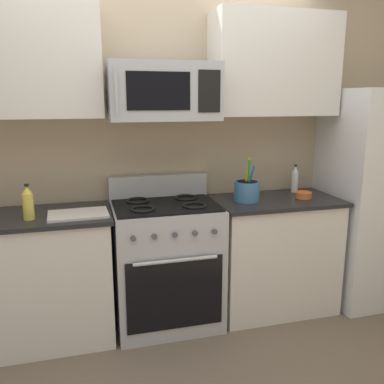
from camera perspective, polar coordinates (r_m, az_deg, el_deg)
name	(u,v)px	position (r m, az deg, el deg)	size (l,w,h in m)	color
ground_plane	(187,371)	(2.80, -0.63, -23.62)	(16.00, 16.00, 0.00)	#6B5B4C
wall_back	(155,147)	(3.24, -5.10, 6.31)	(8.00, 0.10, 2.60)	tan
counter_left	(19,281)	(3.09, -22.88, -11.27)	(1.26, 0.58, 0.91)	silver
range_oven	(166,263)	(3.10, -3.60, -9.79)	(0.76, 0.63, 1.09)	#B2B5BA
counter_right	(273,254)	(3.37, 11.25, -8.42)	(0.96, 0.58, 0.91)	silver
refrigerator	(375,197)	(3.72, 24.04, -0.65)	(0.78, 0.69, 1.74)	silver
microwave	(163,92)	(2.89, -4.05, 13.73)	(0.75, 0.44, 0.39)	#B2B5BA
upper_cabinets_left	(0,59)	(2.99, -25.12, 16.42)	(1.25, 0.34, 0.75)	silver
upper_cabinets_right	(274,65)	(3.29, 11.33, 16.90)	(0.95, 0.34, 0.75)	silver
utensil_crock	(247,190)	(3.12, 7.62, 0.24)	(0.19, 0.19, 0.33)	teal
cutting_board	(78,214)	(2.82, -15.52, -2.98)	(0.39, 0.27, 0.02)	silver
bottle_oil	(28,203)	(2.80, -21.81, -1.46)	(0.07, 0.07, 0.23)	gold
bottle_vinegar	(295,180)	(3.48, 14.09, 1.69)	(0.06, 0.06, 0.23)	silver
prep_bowl	(303,195)	(3.31, 15.22, -0.36)	(0.13, 0.13, 0.05)	#D1662D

